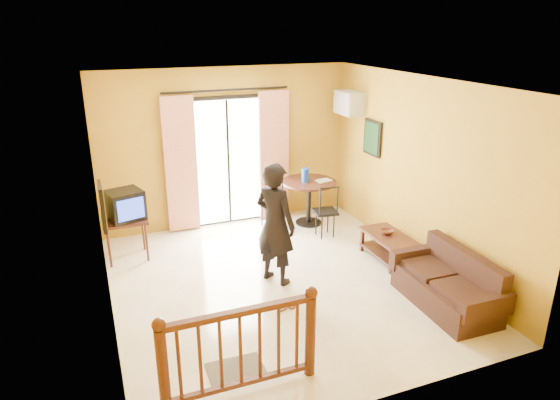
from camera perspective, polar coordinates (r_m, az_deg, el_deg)
name	(u,v)px	position (r m, az deg, el deg)	size (l,w,h in m)	color
ground	(279,283)	(7.19, -0.14, -9.51)	(5.00, 5.00, 0.00)	beige
room_shell	(279,168)	(6.52, -0.15, 3.64)	(5.00, 5.00, 5.00)	white
balcony_door	(228,161)	(8.89, -5.92, 4.50)	(2.25, 0.14, 2.46)	black
tv_table	(125,224)	(8.03, -17.29, -2.62)	(0.66, 0.55, 0.66)	black
television	(125,205)	(7.92, -17.29, -0.56)	(0.61, 0.58, 0.45)	black
picture_left	(102,206)	(5.96, -19.63, -0.67)	(0.05, 0.42, 0.52)	black
dining_table	(309,190)	(8.99, 3.34, 1.16)	(0.98, 0.98, 0.81)	black
water_jug	(305,175)	(8.86, 2.91, 2.86)	(0.13, 0.13, 0.25)	#1235AA
serving_tray	(324,181)	(8.95, 5.00, 2.22)	(0.28, 0.18, 0.02)	beige
dining_chairs	(297,231)	(8.86, 1.92, -3.58)	(1.19, 1.18, 0.95)	black
air_conditioner	(348,103)	(9.03, 7.83, 10.93)	(0.31, 0.60, 0.40)	silver
botanical_print	(372,138)	(8.64, 10.51, 7.00)	(0.05, 0.50, 0.60)	black
coffee_table	(388,243)	(7.92, 12.24, -4.84)	(0.52, 0.94, 0.41)	black
bowl	(387,232)	(7.89, 12.12, -3.59)	(0.20, 0.20, 0.06)	#592E1E
sofa	(449,286)	(6.92, 18.73, -9.28)	(0.76, 1.57, 0.74)	black
standing_person	(275,224)	(6.89, -0.54, -2.76)	(0.64, 0.42, 1.75)	black
stair_balustrade	(240,344)	(5.05, -4.56, -16.12)	(1.63, 0.13, 1.04)	#471E0F
doormat	(236,369)	(5.65, -5.08, -18.71)	(0.60, 0.40, 0.02)	#534F42
sandals	(283,305)	(6.67, 0.35, -11.90)	(0.31, 0.27, 0.03)	#592E1E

